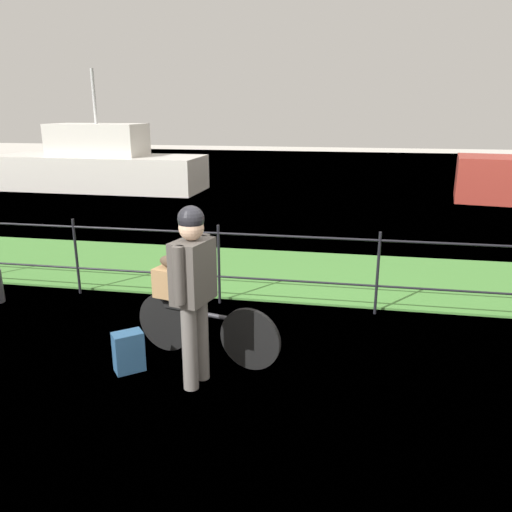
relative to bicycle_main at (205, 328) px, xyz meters
name	(u,v)px	position (x,y,z in m)	size (l,w,h in m)	color
ground_plane	(273,387)	(0.77, -0.43, -0.34)	(60.00, 60.00, 0.00)	beige
grass_strip	(304,274)	(0.77, 2.85, -0.32)	(27.00, 2.40, 0.03)	#478438
harbor_water	(328,191)	(0.77, 11.14, -0.33)	(30.00, 30.00, 0.00)	#60849E
iron_fence	(296,262)	(0.77, 1.50, 0.28)	(18.04, 0.04, 1.05)	black
bicycle_main	(205,328)	(0.00, 0.00, 0.00)	(1.58, 0.44, 0.63)	black
wooden_crate	(173,282)	(-0.34, 0.09, 0.45)	(0.33, 0.28, 0.30)	#A87F51
terrier_dog	(174,261)	(-0.32, 0.08, 0.67)	(0.32, 0.20, 0.18)	#4C3D2D
cyclist_person	(193,282)	(0.05, -0.48, 0.67)	(0.35, 0.53, 1.68)	slate
backpack_on_paving	(129,352)	(-0.66, -0.37, -0.14)	(0.28, 0.18, 0.40)	#28517A
moored_boat_near	(100,165)	(-6.34, 10.23, 0.42)	(6.53, 2.20, 3.62)	silver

